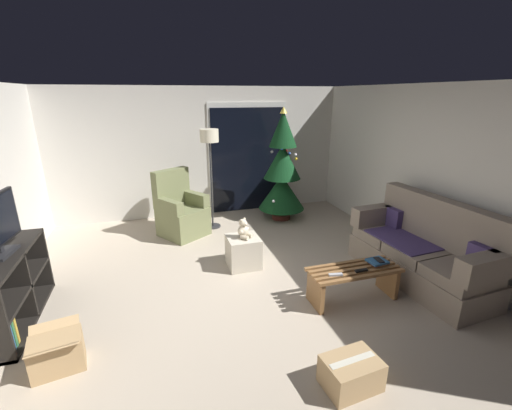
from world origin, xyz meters
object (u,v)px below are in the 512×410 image
armchair (181,212)px  christmas_tree (282,172)px  media_shelf (6,294)px  ottoman (243,252)px  remote_black (361,270)px  teddy_bear_cream (244,230)px  book_stack (378,262)px  floor_lamp (210,145)px  couch (423,251)px  cardboard_box_taped_mid_floor (351,373)px  cell_phone (379,260)px  coffee_table (353,279)px  cardboard_box_open_near_shelf (57,353)px  remote_silver (336,275)px

armchair → christmas_tree: bearing=6.5°
media_shelf → ottoman: size_ratio=3.18×
remote_black → teddy_bear_cream: bearing=39.4°
book_stack → floor_lamp: floor_lamp is taller
remote_black → floor_lamp: (-1.22, 2.90, 1.08)m
armchair → teddy_bear_cream: 1.63m
couch → ottoman: size_ratio=4.52×
remote_black → cardboard_box_taped_mid_floor: size_ratio=0.32×
cell_phone → christmas_tree: (-0.14, 2.85, 0.47)m
armchair → couch: bearing=-40.7°
coffee_table → teddy_bear_cream: teddy_bear_cream is taller
cardboard_box_open_near_shelf → armchair: bearing=64.5°
remote_silver → remote_black: same height
remote_silver → armchair: armchair is taller
book_stack → christmas_tree: christmas_tree is taller
christmas_tree → media_shelf: 4.54m
christmas_tree → cardboard_box_taped_mid_floor: 4.16m
coffee_table → book_stack: size_ratio=4.37×
christmas_tree → floor_lamp: (-1.37, -0.04, 0.56)m
remote_black → media_shelf: media_shelf is taller
media_shelf → armchair: bearing=45.3°
armchair → cardboard_box_open_near_shelf: 3.14m
cell_phone → media_shelf: size_ratio=0.10×
remote_black → armchair: (-1.80, 2.72, -0.02)m
armchair → cardboard_box_taped_mid_floor: 3.91m
book_stack → cardboard_box_open_near_shelf: bearing=-176.5°
couch → remote_silver: (-1.42, -0.24, 0.02)m
teddy_bear_cream → couch: bearing=-25.6°
couch → cardboard_box_taped_mid_floor: size_ratio=4.06×
armchair → media_shelf: (-1.97, -1.99, -0.03)m
remote_black → ottoman: (-1.07, 1.27, -0.20)m
christmas_tree → coffee_table: bearing=-93.8°
christmas_tree → cardboard_box_taped_mid_floor: (-0.91, -3.98, -0.81)m
christmas_tree → media_shelf: bearing=-150.5°
book_stack → cardboard_box_taped_mid_floor: 1.57m
remote_black → book_stack: bearing=-71.3°
coffee_table → ottoman: bearing=130.8°
coffee_table → remote_silver: (-0.29, -0.08, 0.15)m
christmas_tree → armchair: 2.04m
couch → remote_silver: size_ratio=12.74×
coffee_table → media_shelf: media_shelf is taller
book_stack → cell_phone: 0.03m
book_stack → media_shelf: media_shelf is taller
media_shelf → ottoman: media_shelf is taller
remote_black → cardboard_box_taped_mid_floor: (-0.75, -1.04, -0.29)m
media_shelf → floor_lamp: bearing=40.4°
remote_silver → teddy_bear_cream: (-0.73, 1.26, 0.14)m
remote_black → armchair: bearing=32.9°
couch → cardboard_box_open_near_shelf: 4.25m
cardboard_box_taped_mid_floor → media_shelf: bearing=149.6°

